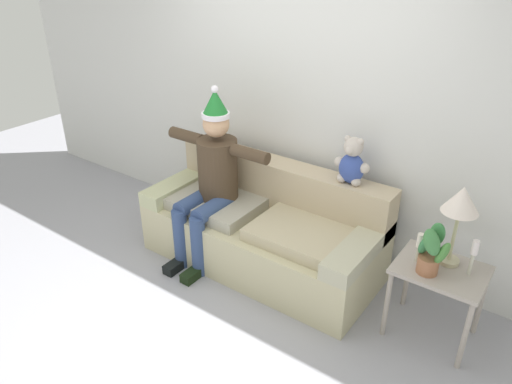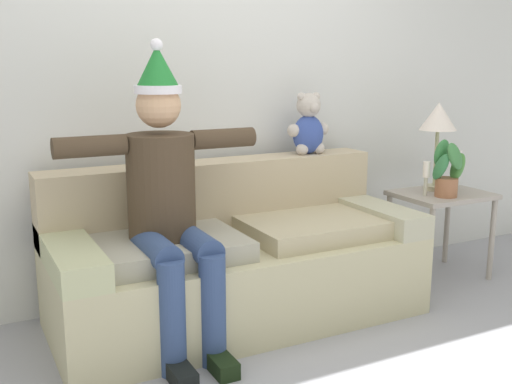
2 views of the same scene
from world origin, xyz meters
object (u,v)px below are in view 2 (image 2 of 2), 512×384
candle_tall (426,174)px  candle_short (458,164)px  potted_plant (448,170)px  couch (235,259)px  person_seated (168,196)px  table_lamp (438,121)px  teddy_bear (309,126)px  side_table (441,206)px

candle_tall → candle_short: bearing=10.3°
potted_plant → candle_short: (0.23, 0.14, 0.00)m
couch → candle_tall: size_ratio=9.18×
potted_plant → candle_tall: potted_plant is taller
person_seated → table_lamp: bearing=6.5°
candle_short → person_seated: bearing=-175.4°
teddy_bear → table_lamp: bearing=-13.3°
person_seated → side_table: person_seated is taller
teddy_bear → side_table: 1.05m
side_table → table_lamp: (0.02, 0.09, 0.55)m
teddy_bear → table_lamp: 0.89m
couch → candle_tall: 1.37m
teddy_bear → potted_plant: bearing=-26.7°
teddy_bear → candle_short: (1.01, -0.26, -0.28)m
side_table → candle_tall: 0.28m
teddy_bear → table_lamp: teddy_bear is taller
table_lamp → side_table: bearing=-99.8°
teddy_bear → candle_short: bearing=-14.2°
person_seated → candle_short: bearing=4.6°
couch → table_lamp: (1.50, 0.05, 0.70)m
couch → candle_short: size_ratio=7.71×
couch → teddy_bear: teddy_bear is taller
teddy_bear → side_table: (0.85, -0.30, -0.53)m
potted_plant → side_table: bearing=58.2°
couch → candle_short: bearing=0.0°
teddy_bear → candle_tall: (0.68, -0.32, -0.30)m
teddy_bear → candle_tall: size_ratio=1.74×
person_seated → table_lamp: person_seated is taller
side_table → potted_plant: bearing=-121.8°
person_seated → candle_tall: bearing=3.5°
candle_short → potted_plant: bearing=-148.5°
person_seated → candle_tall: person_seated is taller
person_seated → candle_short: size_ratio=5.83×
couch → table_lamp: bearing=2.0°
couch → person_seated: (-0.43, -0.17, 0.44)m
table_lamp → candle_short: (0.15, -0.05, -0.29)m
person_seated → couch: bearing=20.8°
couch → teddy_bear: 0.97m
candle_tall → person_seated: bearing=-176.5°
couch → teddy_bear: size_ratio=5.27×
person_seated → teddy_bear: bearing=21.7°
teddy_bear → candle_tall: bearing=-24.9°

